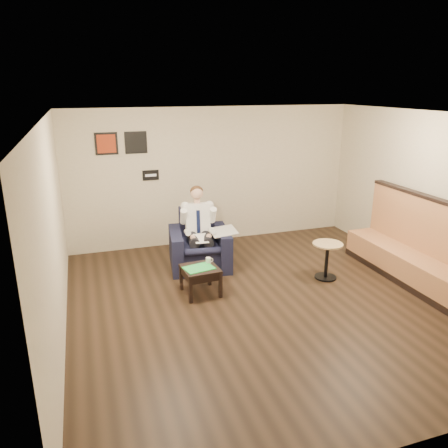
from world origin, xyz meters
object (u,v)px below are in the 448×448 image
object	(u,v)px
side_table	(200,281)
banquette	(413,240)
seated_man	(200,233)
green_folder	(199,268)
smartphone	(200,263)
armchair	(199,240)
cafe_table	(327,261)
coffee_mug	(208,260)

from	to	relation	value
side_table	banquette	distance (m)	3.63
seated_man	green_folder	distance (m)	1.05
side_table	smartphone	distance (m)	0.29
side_table	banquette	xyz separation A→B (m)	(3.54, -0.59, 0.49)
smartphone	banquette	world-z (taller)	banquette
green_folder	smartphone	distance (m)	0.20
green_folder	armchair	bearing A→B (deg)	74.43
armchair	side_table	world-z (taller)	armchair
armchair	cafe_table	xyz separation A→B (m)	(1.94, -1.19, -0.19)
smartphone	cafe_table	bearing A→B (deg)	-0.74
side_table	cafe_table	bearing A→B (deg)	-2.51
armchair	green_folder	bearing A→B (deg)	-97.50
armchair	smartphone	bearing A→B (deg)	-96.58
banquette	cafe_table	world-z (taller)	banquette
seated_man	banquette	xyz separation A→B (m)	(3.28, -1.55, 0.01)
side_table	green_folder	world-z (taller)	green_folder
green_folder	banquette	bearing A→B (deg)	-9.00
side_table	coffee_mug	bearing A→B (deg)	37.61
coffee_mug	cafe_table	xyz separation A→B (m)	(2.05, -0.23, -0.18)
armchair	banquette	distance (m)	3.68
seated_man	green_folder	size ratio (longest dim) A/B	3.09
banquette	coffee_mug	bearing A→B (deg)	167.94
green_folder	banquette	distance (m)	3.63
armchair	seated_man	size ratio (longest dim) A/B	0.75
armchair	smartphone	distance (m)	0.96
seated_man	side_table	size ratio (longest dim) A/B	2.53
coffee_mug	cafe_table	size ratio (longest dim) A/B	0.15
banquette	cafe_table	distance (m)	1.46
cafe_table	armchair	bearing A→B (deg)	148.54
armchair	banquette	size ratio (longest dim) A/B	0.38
green_folder	smartphone	xyz separation A→B (m)	(0.07, 0.19, -0.00)
banquette	cafe_table	bearing A→B (deg)	159.65
smartphone	green_folder	bearing A→B (deg)	-103.96
seated_man	green_folder	xyz separation A→B (m)	(-0.29, -0.98, -0.24)
seated_man	smartphone	xyz separation A→B (m)	(-0.22, -0.80, -0.24)
coffee_mug	smartphone	distance (m)	0.14
side_table	coffee_mug	world-z (taller)	coffee_mug
banquette	smartphone	bearing A→B (deg)	167.90
seated_man	banquette	world-z (taller)	banquette
green_folder	cafe_table	size ratio (longest dim) A/B	0.71
armchair	green_folder	distance (m)	1.16
seated_man	cafe_table	xyz separation A→B (m)	(1.96, -1.06, -0.38)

